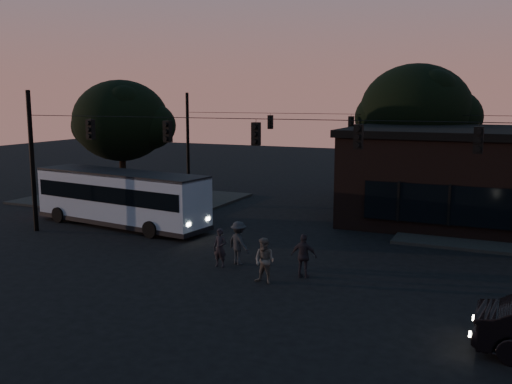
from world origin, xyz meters
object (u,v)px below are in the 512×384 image
at_px(bus, 121,196).
at_px(pedestrian_d, 239,243).
at_px(pedestrian_c, 304,256).
at_px(pedestrian_a, 220,248).
at_px(pedestrian_b, 265,261).
at_px(building, 487,176).

height_order(bus, pedestrian_d, bus).
bearing_deg(pedestrian_d, pedestrian_c, -164.35).
distance_m(pedestrian_a, pedestrian_c, 3.73).
bearing_deg(pedestrian_a, bus, 152.73).
bearing_deg(pedestrian_d, pedestrian_a, 78.58).
bearing_deg(pedestrian_c, pedestrian_b, 45.18).
bearing_deg(pedestrian_c, pedestrian_a, -2.27).
xyz_separation_m(bus, pedestrian_b, (11.25, -5.91, -0.83)).
xyz_separation_m(building, bus, (-18.51, -9.15, -0.98)).
distance_m(building, pedestrian_c, 15.18).
relative_size(pedestrian_b, pedestrian_d, 0.95).
bearing_deg(pedestrian_d, bus, 3.51).
relative_size(bus, pedestrian_b, 6.24).
bearing_deg(pedestrian_a, building, 55.65).
bearing_deg(pedestrian_a, pedestrian_c, 1.99).
height_order(pedestrian_b, pedestrian_d, pedestrian_d).
distance_m(bus, pedestrian_c, 13.25).
xyz_separation_m(pedestrian_a, pedestrian_c, (3.73, 0.06, 0.06)).
distance_m(building, pedestrian_b, 16.82).
bearing_deg(pedestrian_c, building, -117.11).
xyz_separation_m(building, pedestrian_d, (-9.29, -13.14, -1.77)).
relative_size(bus, pedestrian_c, 6.27).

